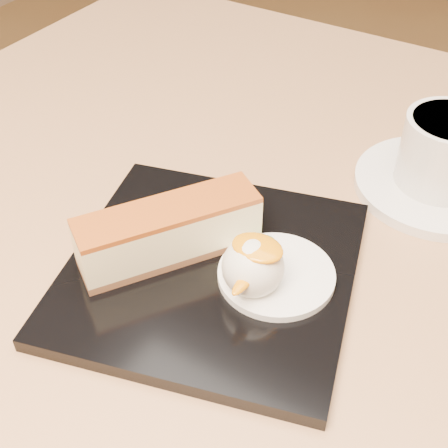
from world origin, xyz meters
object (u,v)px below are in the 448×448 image
Objects in this scene: table at (223,308)px; coffee_cup at (448,151)px; ice_cream_scoop at (253,267)px; saucer at (436,185)px; dessert_plate at (211,271)px; cheesecake at (169,231)px.

coffee_cup reaches higher than table.
coffee_cup is at bearing 69.02° from ice_cream_scoop.
saucer is 0.04m from coffee_cup.
coffee_cup is at bearing -22.96° from saucer.
ice_cream_scoop is at bearing -88.02° from coffee_cup.
coffee_cup reaches higher than saucer.
coffee_cup is (0.12, 0.20, 0.04)m from dessert_plate.
cheesecake is 3.04× the size of ice_cream_scoop.
dessert_plate is at bearing 172.87° from ice_cream_scoop.
cheesecake is at bearing -180.00° from ice_cream_scoop.
saucer is at bearing -180.00° from coffee_cup.
dessert_plate is 0.05m from ice_cream_scoop.
saucer is at bearing 34.62° from table.
table is 5.33× the size of saucer.
table is at bearing 40.13° from cheesecake.
table is 0.26m from saucer.
ice_cream_scoop is at bearing -7.13° from dessert_plate.
table is at bearing -122.91° from coffee_cup.
table is 0.21m from cheesecake.
table is at bearing 116.45° from dessert_plate.
cheesecake is at bearing -171.87° from dessert_plate.
ice_cream_scoop is 0.45× the size of coffee_cup.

